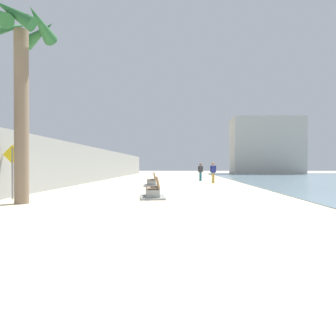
{
  "coord_description": "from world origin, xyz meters",
  "views": [
    {
      "loc": [
        0.7,
        -9.73,
        1.49
      ],
      "look_at": [
        -0.21,
        14.16,
        1.3
      ],
      "focal_mm": 33.44,
      "sensor_mm": 36.0,
      "label": 1
    }
  ],
  "objects_px": {
    "bench_far": "(152,183)",
    "pedestrian_sign": "(12,165)",
    "palm_tree": "(21,63)",
    "person_walking": "(200,171)",
    "person_standing": "(213,171)",
    "bench_near": "(153,193)"
  },
  "relations": [
    {
      "from": "bench_far",
      "to": "pedestrian_sign",
      "type": "xyz_separation_m",
      "value": [
        -5.31,
        -9.36,
        1.27
      ]
    },
    {
      "from": "bench_far",
      "to": "person_walking",
      "type": "xyz_separation_m",
      "value": [
        4.05,
        7.22,
        0.76
      ]
    },
    {
      "from": "bench_near",
      "to": "bench_far",
      "type": "xyz_separation_m",
      "value": [
        -0.83,
        8.52,
        0.0
      ]
    },
    {
      "from": "bench_near",
      "to": "pedestrian_sign",
      "type": "height_order",
      "value": "pedestrian_sign"
    },
    {
      "from": "bench_far",
      "to": "person_standing",
      "type": "relative_size",
      "value": 1.27
    },
    {
      "from": "palm_tree",
      "to": "pedestrian_sign",
      "type": "xyz_separation_m",
      "value": [
        -1.19,
        1.53,
        -3.99
      ]
    },
    {
      "from": "person_walking",
      "to": "person_standing",
      "type": "xyz_separation_m",
      "value": [
        0.83,
        -3.54,
        0.03
      ]
    },
    {
      "from": "bench_near",
      "to": "person_walking",
      "type": "xyz_separation_m",
      "value": [
        3.22,
        15.74,
        0.76
      ]
    },
    {
      "from": "bench_far",
      "to": "pedestrian_sign",
      "type": "bearing_deg",
      "value": -119.54
    },
    {
      "from": "bench_near",
      "to": "person_walking",
      "type": "height_order",
      "value": "person_walking"
    },
    {
      "from": "person_walking",
      "to": "person_standing",
      "type": "relative_size",
      "value": 0.98
    },
    {
      "from": "person_walking",
      "to": "pedestrian_sign",
      "type": "bearing_deg",
      "value": -119.44
    },
    {
      "from": "person_walking",
      "to": "person_standing",
      "type": "distance_m",
      "value": 3.64
    },
    {
      "from": "bench_far",
      "to": "pedestrian_sign",
      "type": "distance_m",
      "value": 10.84
    },
    {
      "from": "person_walking",
      "to": "palm_tree",
      "type": "bearing_deg",
      "value": -114.26
    },
    {
      "from": "person_walking",
      "to": "pedestrian_sign",
      "type": "height_order",
      "value": "pedestrian_sign"
    },
    {
      "from": "palm_tree",
      "to": "person_standing",
      "type": "height_order",
      "value": "palm_tree"
    },
    {
      "from": "bench_far",
      "to": "person_walking",
      "type": "distance_m",
      "value": 8.31
    },
    {
      "from": "bench_far",
      "to": "person_standing",
      "type": "distance_m",
      "value": 6.17
    },
    {
      "from": "palm_tree",
      "to": "bench_far",
      "type": "xyz_separation_m",
      "value": [
        4.11,
        10.9,
        -5.25
      ]
    },
    {
      "from": "bench_near",
      "to": "person_walking",
      "type": "distance_m",
      "value": 16.09
    },
    {
      "from": "palm_tree",
      "to": "bench_near",
      "type": "height_order",
      "value": "palm_tree"
    }
  ]
}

